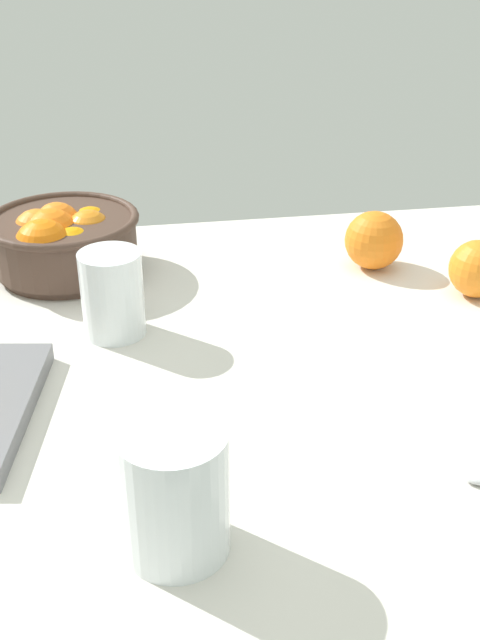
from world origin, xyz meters
TOP-DOWN VIEW (x-y plane):
  - ground_plane at (0.00, 0.00)cm, footprint 131.46×90.61cm
  - fruit_bowl at (-19.74, 28.62)cm, footprint 21.81×21.81cm
  - juice_glass at (-9.03, -28.57)cm, footprint 9.08×9.08cm
  - second_glass at (-13.15, 9.49)cm, footprint 7.77×7.77cm
  - loose_orange_2 at (24.97, 23.19)cm, footprint 8.55×8.55cm
  - loose_orange_3 at (36.06, 11.92)cm, footprint 7.92×7.92cm

SIDE VIEW (x-z plane):
  - ground_plane at x=0.00cm, z-range -3.00..0.00cm
  - loose_orange_3 at x=36.06cm, z-range 0.00..7.92cm
  - loose_orange_2 at x=24.97cm, z-range 0.00..8.55cm
  - second_glass at x=-13.15cm, z-range -0.44..10.44cm
  - juice_glass at x=-9.03cm, z-range -0.83..10.94cm
  - fruit_bowl at x=-19.74cm, z-range 0.12..10.23cm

